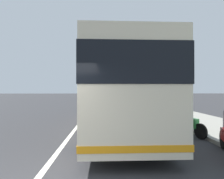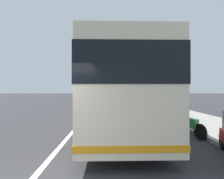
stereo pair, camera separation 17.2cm
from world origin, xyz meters
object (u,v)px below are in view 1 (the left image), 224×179
at_px(coach_bus, 118,89).
at_px(motorcycle_by_tree, 187,124).
at_px(car_oncoming, 112,100).
at_px(car_ahead_same_lane, 91,95).
at_px(car_far_distant, 105,95).
at_px(motorcycle_mid_row, 161,116).

bearing_deg(coach_bus, motorcycle_by_tree, -119.33).
relative_size(car_oncoming, car_ahead_same_lane, 1.08).
relative_size(motorcycle_by_tree, car_ahead_same_lane, 0.47).
bearing_deg(car_oncoming, coach_bus, 179.85).
height_order(motorcycle_by_tree, car_oncoming, car_oncoming).
height_order(coach_bus, car_far_distant, coach_bus).
relative_size(coach_bus, car_ahead_same_lane, 2.43).
height_order(motorcycle_mid_row, car_far_distant, car_far_distant).
bearing_deg(motorcycle_mid_row, car_far_distant, 22.53).
bearing_deg(motorcycle_mid_row, motorcycle_by_tree, -155.24).
distance_m(car_oncoming, car_far_distant, 20.19).
height_order(coach_bus, car_oncoming, coach_bus).
distance_m(coach_bus, car_ahead_same_lane, 33.47).
distance_m(motorcycle_by_tree, car_far_distant, 33.89).
bearing_deg(motorcycle_by_tree, coach_bus, 44.40).
bearing_deg(motorcycle_by_tree, car_far_distant, -10.38).
relative_size(car_oncoming, car_far_distant, 1.04).
bearing_deg(car_ahead_same_lane, car_oncoming, 10.44).
xyz_separation_m(motorcycle_by_tree, car_far_distant, (33.73, 3.31, 0.27)).
bearing_deg(car_far_distant, car_oncoming, -178.39).
height_order(coach_bus, motorcycle_mid_row, coach_bus).
relative_size(coach_bus, motorcycle_by_tree, 5.20).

